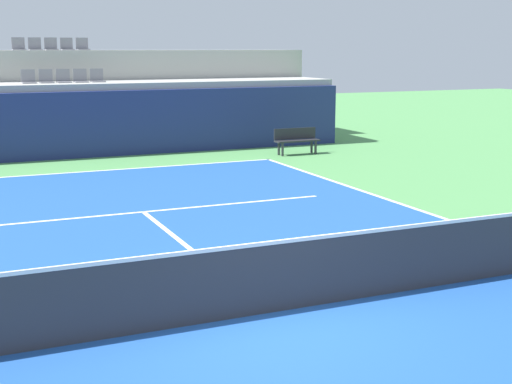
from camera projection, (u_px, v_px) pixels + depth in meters
ground_plane at (270, 313)px, 9.41m from camera, size 80.00×80.00×0.00m
court_surface at (270, 313)px, 9.41m from camera, size 11.00×24.00×0.01m
baseline_far at (92, 171)px, 20.14m from camera, size 11.00×0.10×0.00m
service_line_far at (143, 212)px, 15.16m from camera, size 8.26×0.10×0.00m
centre_service_line at (192, 250)px, 12.29m from camera, size 0.10×6.40×0.00m
back_wall at (73, 125)px, 22.43m from camera, size 18.64×0.30×2.08m
stands_tier_lower at (66, 118)px, 23.62m from camera, size 18.64×2.40×2.30m
stands_tier_upper at (54, 98)px, 25.67m from camera, size 18.64×2.40×3.33m
seating_row_lower at (64, 79)px, 23.45m from camera, size 2.64×0.44×0.44m
seating_row_upper at (51, 47)px, 25.40m from camera, size 2.64×0.44×0.44m
tennis_net at (270, 276)px, 9.31m from camera, size 11.08×0.08×1.07m
player_bench at (296, 139)px, 23.35m from camera, size 1.50×0.40×0.85m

